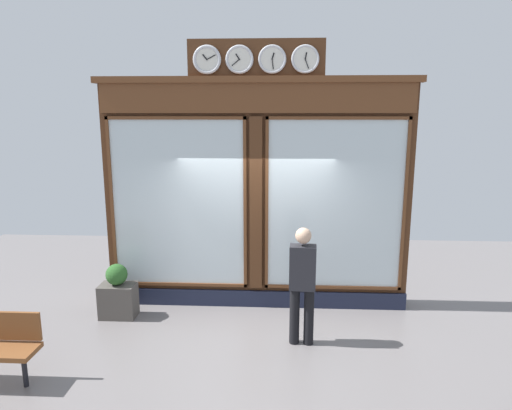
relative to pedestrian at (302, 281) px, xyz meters
name	(u,v)px	position (x,y,z in m)	size (l,w,h in m)	color
shop_facade	(256,194)	(0.71, -1.35, 0.98)	(5.07, 0.42, 4.30)	#4C2B16
pedestrian	(302,281)	(0.00, 0.00, 0.00)	(0.37, 0.25, 1.69)	black
planter_box	(118,301)	(2.88, -0.70, -0.66)	(0.56, 0.36, 0.54)	#4C4742
planter_shrub	(117,275)	(2.88, -0.70, -0.22)	(0.34, 0.34, 0.34)	#285623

